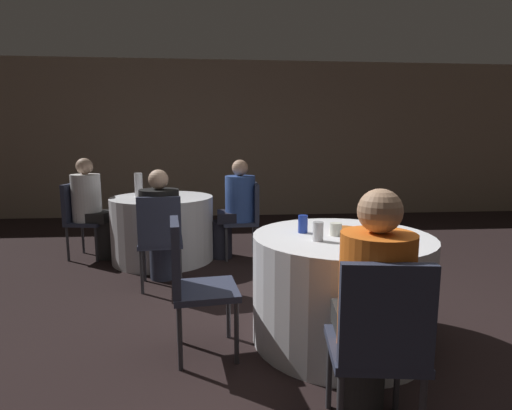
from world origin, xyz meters
The scene contains 19 objects.
ground_plane centered at (0.00, 0.00, 0.00)m, with size 16.00×16.00×0.00m, color black.
wall_back centered at (0.00, 4.90, 1.40)m, with size 16.00×0.06×2.80m.
table_near centered at (0.10, 0.05, 0.37)m, with size 1.21×1.21×0.74m.
table_far centered at (-1.39, 2.09, 0.37)m, with size 1.16×1.16×0.74m.
chair_near_south centered at (-0.03, -0.95, 0.53)m, with size 0.45×0.45×0.88m.
chair_near_west centered at (-0.90, -0.08, 0.53)m, with size 0.45×0.45×0.88m.
chair_far_south centered at (-1.26, 1.11, 0.53)m, with size 0.45×0.45×0.88m.
chair_far_west centered at (-2.36, 2.26, 0.53)m, with size 0.47×0.46×0.88m.
chair_far_east centered at (-0.39, 2.10, 0.53)m, with size 0.41×0.41×0.88m.
person_white_shirt centered at (-2.20, 2.23, 0.59)m, with size 0.50×0.36×1.17m.
person_black_shirt centered at (-1.28, 1.26, 0.57)m, with size 0.39×0.52×1.11m.
person_orange_shirt centered at (-0.01, -0.79, 0.58)m, with size 0.36×0.50×1.16m.
person_blue_shirt centered at (-0.55, 2.10, 0.59)m, with size 0.52×0.35×1.16m.
pizza_plate_near centered at (0.16, 0.18, 0.74)m, with size 0.22×0.22×0.02m.
soda_can_blue centered at (-0.15, 0.15, 0.80)m, with size 0.07×0.07×0.12m.
soda_can_silver centered at (-0.10, -0.09, 0.80)m, with size 0.07×0.07×0.12m.
cup_near centered at (0.06, 0.04, 0.78)m, with size 0.08×0.08×0.09m.
bottle_far centered at (-1.65, 2.14, 0.87)m, with size 0.09×0.09×0.27m.
cup_far centered at (-1.47, 2.22, 0.79)m, with size 0.08×0.08×0.10m.
Camera 1 is at (-0.70, -2.50, 1.35)m, focal length 28.00 mm.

